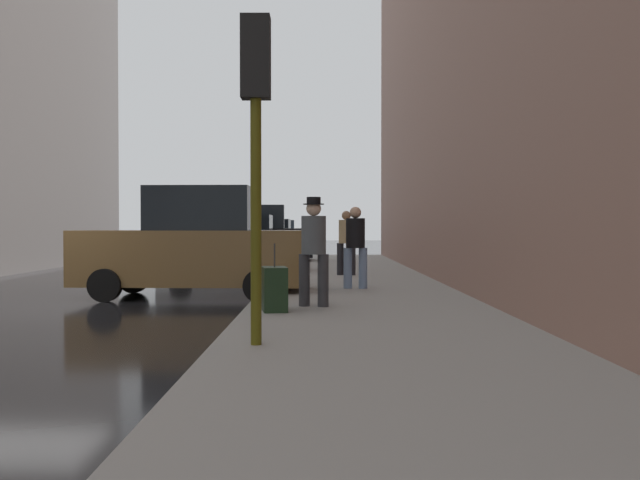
{
  "coord_description": "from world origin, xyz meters",
  "views": [
    {
      "loc": [
        5.2,
        -12.57,
        1.46
      ],
      "look_at": [
        5.19,
        5.46,
        1.1
      ],
      "focal_mm": 40.0,
      "sensor_mm": 36.0,
      "label": 1
    }
  ],
  "objects_px": {
    "rolling_suitcase": "(275,289)",
    "parked_black_suv": "(253,237)",
    "traffic_light": "(256,107)",
    "pedestrian_in_jeans": "(356,243)",
    "parked_silver_sedan": "(235,246)",
    "fire_hydrant": "(293,261)",
    "parked_bronze_suv": "(195,247)",
    "pedestrian_with_beanie": "(314,246)",
    "parked_blue_sedan": "(275,237)",
    "pedestrian_in_tan_coat": "(347,239)",
    "parked_gray_coupe": "(267,239)"
  },
  "relations": [
    {
      "from": "rolling_suitcase",
      "to": "parked_black_suv",
      "type": "bearing_deg",
      "value": 96.54
    },
    {
      "from": "traffic_light",
      "to": "pedestrian_in_jeans",
      "type": "relative_size",
      "value": 2.11
    },
    {
      "from": "pedestrian_in_jeans",
      "to": "parked_silver_sedan",
      "type": "bearing_deg",
      "value": 117.71
    },
    {
      "from": "parked_black_suv",
      "to": "fire_hydrant",
      "type": "bearing_deg",
      "value": -76.88
    },
    {
      "from": "parked_bronze_suv",
      "to": "rolling_suitcase",
      "type": "xyz_separation_m",
      "value": [
        1.86,
        -3.6,
        -0.54
      ]
    },
    {
      "from": "fire_hydrant",
      "to": "pedestrian_with_beanie",
      "type": "relative_size",
      "value": 0.4
    },
    {
      "from": "rolling_suitcase",
      "to": "parked_blue_sedan",
      "type": "bearing_deg",
      "value": 93.64
    },
    {
      "from": "parked_silver_sedan",
      "to": "pedestrian_with_beanie",
      "type": "distance_m",
      "value": 9.95
    },
    {
      "from": "fire_hydrant",
      "to": "pedestrian_in_tan_coat",
      "type": "xyz_separation_m",
      "value": [
        1.45,
        -0.4,
        0.61
      ]
    },
    {
      "from": "parked_gray_coupe",
      "to": "parked_blue_sedan",
      "type": "bearing_deg",
      "value": 90.0
    },
    {
      "from": "parked_silver_sedan",
      "to": "parked_blue_sedan",
      "type": "bearing_deg",
      "value": 90.0
    },
    {
      "from": "parked_blue_sedan",
      "to": "pedestrian_in_tan_coat",
      "type": "xyz_separation_m",
      "value": [
        3.26,
        -21.12,
        0.26
      ]
    },
    {
      "from": "parked_silver_sedan",
      "to": "parked_blue_sedan",
      "type": "relative_size",
      "value": 0.99
    },
    {
      "from": "pedestrian_with_beanie",
      "to": "rolling_suitcase",
      "type": "relative_size",
      "value": 1.71
    },
    {
      "from": "pedestrian_with_beanie",
      "to": "pedestrian_in_jeans",
      "type": "height_order",
      "value": "pedestrian_with_beanie"
    },
    {
      "from": "parked_bronze_suv",
      "to": "fire_hydrant",
      "type": "relative_size",
      "value": 6.63
    },
    {
      "from": "parked_silver_sedan",
      "to": "traffic_light",
      "type": "relative_size",
      "value": 1.17
    },
    {
      "from": "fire_hydrant",
      "to": "pedestrian_in_jeans",
      "type": "relative_size",
      "value": 0.41
    },
    {
      "from": "parked_silver_sedan",
      "to": "parked_black_suv",
      "type": "distance_m",
      "value": 5.93
    },
    {
      "from": "parked_bronze_suv",
      "to": "pedestrian_in_tan_coat",
      "type": "height_order",
      "value": "parked_bronze_suv"
    },
    {
      "from": "parked_bronze_suv",
      "to": "fire_hydrant",
      "type": "xyz_separation_m",
      "value": [
        1.8,
        4.88,
        -0.54
      ]
    },
    {
      "from": "parked_gray_coupe",
      "to": "fire_hydrant",
      "type": "xyz_separation_m",
      "value": [
        1.8,
        -14.78,
        -0.35
      ]
    },
    {
      "from": "parked_gray_coupe",
      "to": "pedestrian_with_beanie",
      "type": "bearing_deg",
      "value": -83.81
    },
    {
      "from": "parked_black_suv",
      "to": "traffic_light",
      "type": "distance_m",
      "value": 19.46
    },
    {
      "from": "parked_gray_coupe",
      "to": "fire_hydrant",
      "type": "height_order",
      "value": "parked_gray_coupe"
    },
    {
      "from": "parked_silver_sedan",
      "to": "pedestrian_with_beanie",
      "type": "height_order",
      "value": "pedestrian_with_beanie"
    },
    {
      "from": "pedestrian_with_beanie",
      "to": "pedestrian_in_tan_coat",
      "type": "relative_size",
      "value": 1.04
    },
    {
      "from": "parked_black_suv",
      "to": "pedestrian_in_tan_coat",
      "type": "distance_m",
      "value": 8.76
    },
    {
      "from": "parked_black_suv",
      "to": "pedestrian_with_beanie",
      "type": "distance_m",
      "value": 15.76
    },
    {
      "from": "pedestrian_with_beanie",
      "to": "pedestrian_in_tan_coat",
      "type": "bearing_deg",
      "value": 83.83
    },
    {
      "from": "parked_silver_sedan",
      "to": "parked_gray_coupe",
      "type": "height_order",
      "value": "same"
    },
    {
      "from": "parked_gray_coupe",
      "to": "pedestrian_in_tan_coat",
      "type": "height_order",
      "value": "pedestrian_in_tan_coat"
    },
    {
      "from": "parked_black_suv",
      "to": "pedestrian_with_beanie",
      "type": "height_order",
      "value": "parked_black_suv"
    },
    {
      "from": "parked_gray_coupe",
      "to": "pedestrian_in_tan_coat",
      "type": "distance_m",
      "value": 15.52
    },
    {
      "from": "fire_hydrant",
      "to": "parked_bronze_suv",
      "type": "bearing_deg",
      "value": -110.3
    },
    {
      "from": "fire_hydrant",
      "to": "parked_silver_sedan",
      "type": "bearing_deg",
      "value": 134.93
    },
    {
      "from": "traffic_light",
      "to": "parked_black_suv",
      "type": "bearing_deg",
      "value": 95.49
    },
    {
      "from": "parked_bronze_suv",
      "to": "pedestrian_with_beanie",
      "type": "height_order",
      "value": "parked_bronze_suv"
    },
    {
      "from": "parked_blue_sedan",
      "to": "traffic_light",
      "type": "distance_m",
      "value": 32.38
    },
    {
      "from": "parked_blue_sedan",
      "to": "pedestrian_in_tan_coat",
      "type": "distance_m",
      "value": 21.37
    },
    {
      "from": "parked_silver_sedan",
      "to": "pedestrian_with_beanie",
      "type": "relative_size",
      "value": 2.37
    },
    {
      "from": "parked_black_suv",
      "to": "parked_blue_sedan",
      "type": "relative_size",
      "value": 1.1
    },
    {
      "from": "parked_black_suv",
      "to": "pedestrian_in_tan_coat",
      "type": "relative_size",
      "value": 2.73
    },
    {
      "from": "parked_black_suv",
      "to": "parked_bronze_suv",
      "type": "bearing_deg",
      "value": -90.0
    },
    {
      "from": "traffic_light",
      "to": "pedestrian_with_beanie",
      "type": "xyz_separation_m",
      "value": [
        0.6,
        3.73,
        -1.62
      ]
    },
    {
      "from": "parked_gray_coupe",
      "to": "pedestrian_in_tan_coat",
      "type": "relative_size",
      "value": 2.49
    },
    {
      "from": "traffic_light",
      "to": "rolling_suitcase",
      "type": "xyz_separation_m",
      "value": [
        0.01,
        3.08,
        -2.27
      ]
    },
    {
      "from": "parked_blue_sedan",
      "to": "parked_black_suv",
      "type": "bearing_deg",
      "value": -90.0
    },
    {
      "from": "parked_silver_sedan",
      "to": "pedestrian_in_tan_coat",
      "type": "relative_size",
      "value": 2.46
    },
    {
      "from": "parked_gray_coupe",
      "to": "rolling_suitcase",
      "type": "relative_size",
      "value": 4.09
    }
  ]
}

